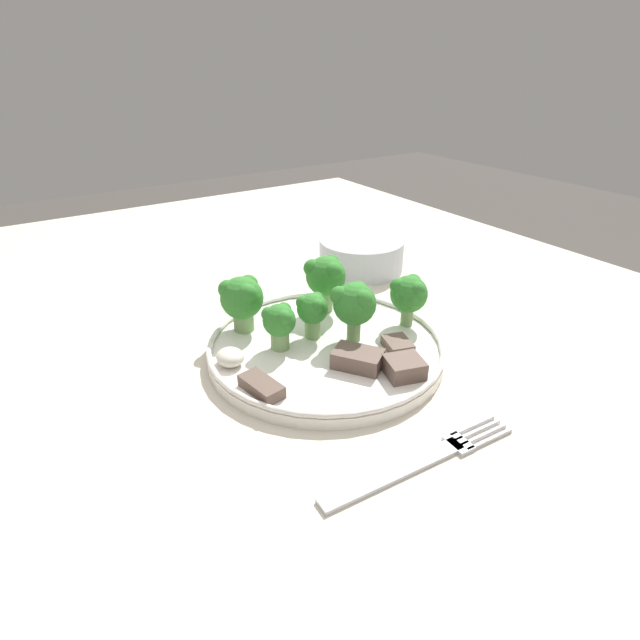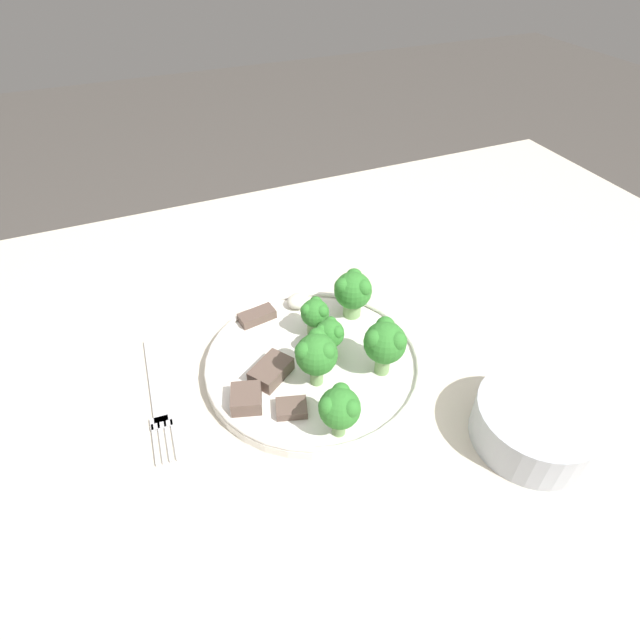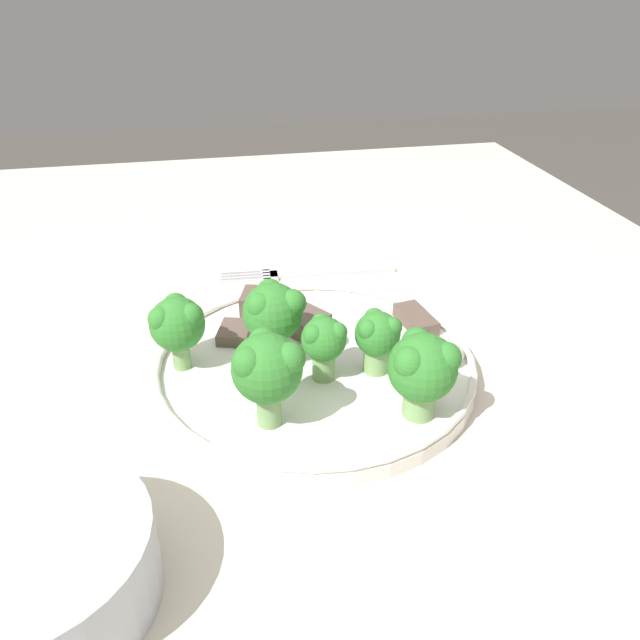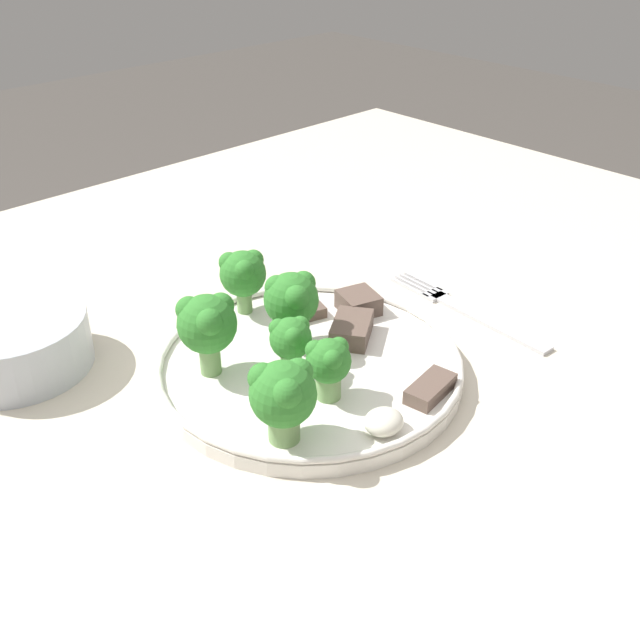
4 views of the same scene
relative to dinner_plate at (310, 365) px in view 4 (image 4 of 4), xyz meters
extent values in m
cube|color=beige|center=(-0.04, 0.03, -0.02)|extent=(1.37, 0.99, 0.03)
cylinder|color=brown|center=(0.59, 0.47, -0.38)|extent=(0.06, 0.06, 0.69)
cylinder|color=white|center=(0.00, 0.00, 0.00)|extent=(0.26, 0.26, 0.01)
torus|color=white|center=(0.00, 0.00, 0.01)|extent=(0.26, 0.26, 0.01)
cube|color=silver|center=(0.18, -0.05, -0.01)|extent=(0.02, 0.14, 0.00)
cube|color=silver|center=(0.18, 0.01, -0.01)|extent=(0.02, 0.02, 0.00)
cube|color=silver|center=(0.19, 0.04, -0.01)|extent=(0.01, 0.05, 0.00)
cube|color=silver|center=(0.19, 0.04, -0.01)|extent=(0.01, 0.05, 0.00)
cube|color=silver|center=(0.18, 0.04, -0.01)|extent=(0.01, 0.05, 0.00)
cube|color=silver|center=(0.17, 0.04, -0.01)|extent=(0.01, 0.05, 0.00)
cylinder|color=#B7BCC6|center=(-0.17, 0.18, 0.01)|extent=(0.13, 0.13, 0.05)
cylinder|color=silver|center=(-0.17, 0.18, 0.01)|extent=(0.10, 0.10, 0.04)
cylinder|color=#7FA866|center=(0.01, 0.03, 0.02)|extent=(0.01, 0.01, 0.03)
sphere|color=#337F2D|center=(0.01, 0.03, 0.05)|extent=(0.05, 0.05, 0.05)
sphere|color=#337F2D|center=(0.02, 0.03, 0.06)|extent=(0.02, 0.02, 0.02)
sphere|color=#337F2D|center=(0.00, 0.04, 0.06)|extent=(0.02, 0.02, 0.02)
sphere|color=#337F2D|center=(0.00, 0.02, 0.06)|extent=(0.02, 0.02, 0.02)
cylinder|color=#7FA866|center=(-0.02, 0.00, 0.01)|extent=(0.02, 0.02, 0.02)
sphere|color=#337F2D|center=(-0.02, 0.00, 0.04)|extent=(0.03, 0.03, 0.03)
sphere|color=#337F2D|center=(-0.01, 0.00, 0.05)|extent=(0.02, 0.02, 0.02)
sphere|color=#337F2D|center=(-0.03, 0.01, 0.05)|extent=(0.02, 0.02, 0.02)
sphere|color=#337F2D|center=(-0.03, -0.01, 0.05)|extent=(0.02, 0.02, 0.02)
cylinder|color=#7FA866|center=(-0.07, 0.05, 0.02)|extent=(0.02, 0.02, 0.03)
sphere|color=#337F2D|center=(-0.07, 0.05, 0.05)|extent=(0.05, 0.05, 0.05)
sphere|color=#337F2D|center=(-0.05, 0.05, 0.06)|extent=(0.02, 0.02, 0.02)
sphere|color=#337F2D|center=(-0.08, 0.06, 0.06)|extent=(0.02, 0.02, 0.02)
sphere|color=#337F2D|center=(-0.08, 0.03, 0.06)|extent=(0.02, 0.02, 0.02)
cylinder|color=#7FA866|center=(-0.02, -0.04, 0.01)|extent=(0.02, 0.02, 0.02)
sphere|color=#337F2D|center=(-0.02, -0.04, 0.04)|extent=(0.04, 0.04, 0.04)
sphere|color=#337F2D|center=(-0.01, -0.04, 0.04)|extent=(0.02, 0.02, 0.02)
sphere|color=#337F2D|center=(-0.03, -0.04, 0.04)|extent=(0.02, 0.02, 0.02)
sphere|color=#337F2D|center=(-0.03, -0.05, 0.04)|extent=(0.02, 0.02, 0.02)
cylinder|color=#7FA866|center=(-0.08, -0.06, 0.01)|extent=(0.02, 0.02, 0.02)
sphere|color=#337F2D|center=(-0.08, -0.06, 0.04)|extent=(0.05, 0.05, 0.05)
sphere|color=#337F2D|center=(-0.07, -0.06, 0.05)|extent=(0.02, 0.02, 0.02)
sphere|color=#337F2D|center=(-0.09, -0.05, 0.05)|extent=(0.02, 0.02, 0.02)
sphere|color=#337F2D|center=(-0.09, -0.07, 0.05)|extent=(0.02, 0.02, 0.02)
cylinder|color=#7FA866|center=(0.01, 0.10, 0.02)|extent=(0.01, 0.01, 0.02)
sphere|color=#337F2D|center=(0.01, 0.10, 0.04)|extent=(0.04, 0.04, 0.04)
sphere|color=#337F2D|center=(0.03, 0.10, 0.05)|extent=(0.02, 0.02, 0.02)
sphere|color=#337F2D|center=(0.01, 0.12, 0.05)|extent=(0.02, 0.02, 0.02)
sphere|color=#337F2D|center=(0.01, 0.09, 0.05)|extent=(0.02, 0.02, 0.02)
cube|color=brown|center=(0.09, 0.03, 0.01)|extent=(0.04, 0.04, 0.02)
cube|color=brown|center=(0.05, 0.06, 0.01)|extent=(0.04, 0.03, 0.01)
cube|color=brown|center=(0.04, -0.10, 0.01)|extent=(0.05, 0.03, 0.01)
cube|color=brown|center=(0.05, 0.00, 0.01)|extent=(0.06, 0.05, 0.02)
ellipsoid|color=silver|center=(-0.02, -0.10, 0.01)|extent=(0.03, 0.03, 0.02)
camera|label=1|loc=(0.39, -0.26, 0.28)|focal=28.00mm
camera|label=2|loc=(0.15, 0.38, 0.44)|focal=28.00mm
camera|label=3|loc=(-0.41, 0.08, 0.29)|focal=35.00mm
camera|label=4|loc=(-0.35, -0.38, 0.36)|focal=42.00mm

